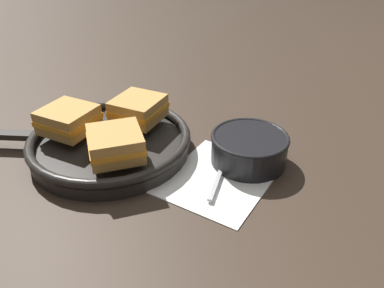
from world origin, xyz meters
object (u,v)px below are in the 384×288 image
Objects in this scene: spoon at (223,165)px; sandwich_near_right at (68,119)px; sandwich_near_left at (139,108)px; sandwich_far_left at (116,144)px; skillet at (110,142)px; soup_bowl at (249,147)px.

sandwich_near_right is at bearing 92.16° from spoon.
sandwich_near_left and sandwich_far_left have the same top height.
spoon is 0.23m from skillet.
sandwich_near_left is (-0.00, 0.20, 0.06)m from spoon.
skillet is 3.72× the size of sandwich_near_right.
spoon is 0.20m from sandwich_far_left.
sandwich_far_left is at bearing 111.10° from spoon.
sandwich_near_right is (-0.03, 0.07, 0.04)m from skillet.
soup_bowl is at bearing -61.30° from skillet.
sandwich_far_left reaches higher than soup_bowl.
soup_bowl is at bearing -61.84° from sandwich_near_right.
soup_bowl is 0.35m from sandwich_near_right.
sandwich_far_left is (-0.04, -0.07, 0.04)m from skillet.
spoon is 0.36× the size of skillet.
spoon is 0.21m from sandwich_near_left.
soup_bowl is 0.27m from skillet.
spoon is at bearing -68.54° from skillet.
skillet is at bearing 175.20° from sandwich_near_left.
soup_bowl is 1.31× the size of sandwich_near_right.
soup_bowl is 0.06m from spoon.
skillet is at bearing 118.70° from soup_bowl.
sandwich_near_right is (-0.12, 0.28, 0.06)m from spoon.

